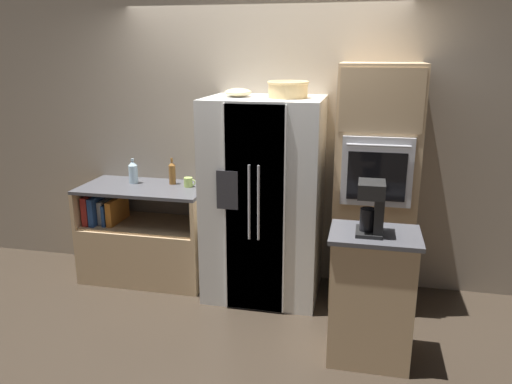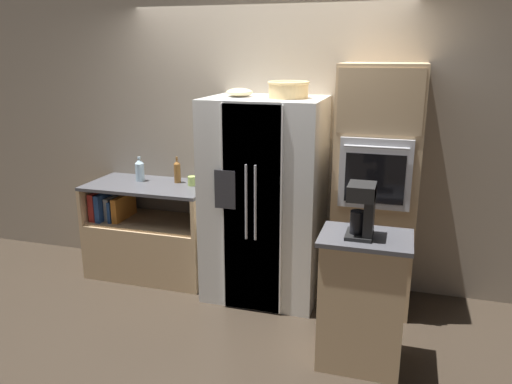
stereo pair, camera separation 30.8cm
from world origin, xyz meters
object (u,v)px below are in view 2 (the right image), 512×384
(refrigerator, at_px, (265,199))
(mug, at_px, (192,181))
(fruit_bowl, at_px, (239,92))
(bottle_tall, at_px, (140,170))
(wicker_basket, at_px, (288,89))
(bottle_short, at_px, (177,171))
(coffee_maker, at_px, (364,208))
(wall_oven, at_px, (376,189))

(refrigerator, xyz_separation_m, mug, (-0.74, 0.14, 0.07))
(fruit_bowl, relative_size, bottle_tall, 0.96)
(wicker_basket, bearing_deg, bottle_tall, 173.74)
(refrigerator, height_order, wicker_basket, wicker_basket)
(bottle_short, distance_m, coffee_maker, 2.12)
(fruit_bowl, height_order, bottle_short, fruit_bowl)
(wicker_basket, height_order, bottle_short, wicker_basket)
(mug, bearing_deg, fruit_bowl, -14.86)
(refrigerator, distance_m, wicker_basket, 0.96)
(bottle_tall, bearing_deg, wicker_basket, -6.26)
(fruit_bowl, bearing_deg, bottle_short, 163.98)
(wall_oven, height_order, coffee_maker, wall_oven)
(wicker_basket, distance_m, bottle_short, 1.39)
(refrigerator, relative_size, wicker_basket, 5.17)
(refrigerator, distance_m, coffee_maker, 1.28)
(bottle_tall, height_order, coffee_maker, coffee_maker)
(wall_oven, relative_size, bottle_tall, 8.61)
(bottle_short, relative_size, coffee_maker, 0.70)
(bottle_tall, relative_size, bottle_short, 0.94)
(fruit_bowl, bearing_deg, bottle_tall, 171.72)
(bottle_short, distance_m, mug, 0.20)
(bottle_tall, bearing_deg, fruit_bowl, -8.28)
(fruit_bowl, xyz_separation_m, mug, (-0.52, 0.14, -0.83))
(wall_oven, xyz_separation_m, fruit_bowl, (-1.15, -0.08, 0.76))
(mug, height_order, coffee_maker, coffee_maker)
(fruit_bowl, xyz_separation_m, bottle_tall, (-1.07, 0.16, -0.77))
(bottle_tall, bearing_deg, wall_oven, -2.08)
(fruit_bowl, height_order, bottle_tall, fruit_bowl)
(refrigerator, bearing_deg, fruit_bowl, 178.28)
(fruit_bowl, relative_size, coffee_maker, 0.64)
(refrigerator, xyz_separation_m, fruit_bowl, (-0.22, 0.01, 0.91))
(wall_oven, xyz_separation_m, wicker_basket, (-0.73, -0.08, 0.80))
(coffee_maker, bearing_deg, bottle_tall, 155.06)
(wicker_basket, xyz_separation_m, bottle_tall, (-1.49, 0.16, -0.80))
(refrigerator, height_order, fruit_bowl, fruit_bowl)
(wicker_basket, distance_m, mug, 1.28)
(refrigerator, distance_m, bottle_short, 0.95)
(refrigerator, height_order, bottle_short, refrigerator)
(coffee_maker, bearing_deg, fruit_bowl, 142.48)
(mug, bearing_deg, coffee_maker, -31.40)
(wicker_basket, bearing_deg, fruit_bowl, 178.95)
(wall_oven, height_order, fruit_bowl, wall_oven)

